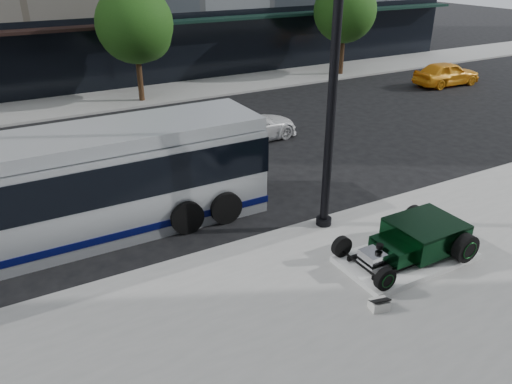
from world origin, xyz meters
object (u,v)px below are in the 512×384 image
lamppost (332,97)px  transit_bus (44,192)px  hot_rod (418,237)px  white_sedan (248,126)px  yellow_taxi (447,73)px

lamppost → transit_bus: size_ratio=0.66×
hot_rod → lamppost: (-1.04, 2.52, 3.12)m
hot_rod → white_sedan: size_ratio=0.74×
white_sedan → yellow_taxi: size_ratio=1.06×
hot_rod → lamppost: size_ratio=0.40×
hot_rod → lamppost: bearing=112.5°
hot_rod → transit_bus: 9.66m
lamppost → yellow_taxi: (16.29, 10.29, -3.11)m
hot_rod → transit_bus: size_ratio=0.27×
hot_rod → white_sedan: bearing=87.0°
hot_rod → transit_bus: transit_bus is taller
white_sedan → yellow_taxi: bearing=-85.9°
lamppost → transit_bus: (-6.88, 2.96, -2.33)m
white_sedan → yellow_taxi: 15.00m
white_sedan → hot_rod: bearing=170.2°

